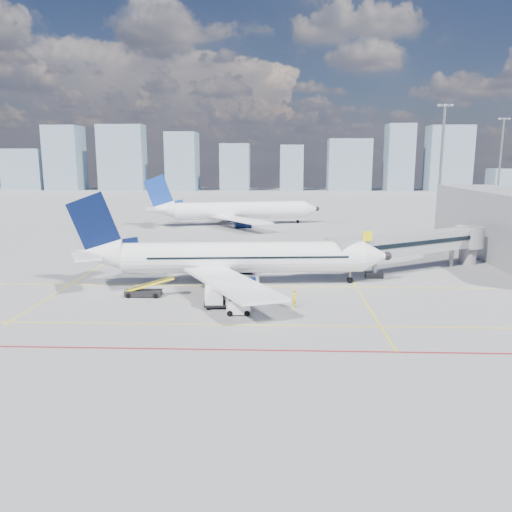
{
  "coord_description": "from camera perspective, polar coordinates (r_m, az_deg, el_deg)",
  "views": [
    {
      "loc": [
        4.42,
        -48.97,
        14.77
      ],
      "look_at": [
        2.33,
        6.15,
        4.0
      ],
      "focal_mm": 35.0,
      "sensor_mm": 36.0,
      "label": 1
    }
  ],
  "objects": [
    {
      "name": "ground",
      "position": [
        51.34,
        -2.87,
        -5.69
      ],
      "size": [
        420.0,
        420.0,
        0.0
      ],
      "primitive_type": "plane",
      "color": "gray",
      "rests_on": "ground"
    },
    {
      "name": "floodlight_mast_far",
      "position": [
        151.61,
        26.11,
        9.49
      ],
      "size": [
        3.2,
        0.61,
        25.45
      ],
      "color": "gray",
      "rests_on": "ground"
    },
    {
      "name": "jet_bridge",
      "position": [
        69.47,
        18.1,
        1.36
      ],
      "size": [
        23.55,
        15.78,
        6.3
      ],
      "color": "gray",
      "rests_on": "ground"
    },
    {
      "name": "main_aircraft",
      "position": [
        59.17,
        -2.97,
        -0.22
      ],
      "size": [
        38.14,
        33.2,
        11.13
      ],
      "rotation": [
        0.0,
        0.0,
        0.08
      ],
      "color": "white",
      "rests_on": "ground"
    },
    {
      "name": "ramp_worker",
      "position": [
        50.42,
        4.44,
        -4.85
      ],
      "size": [
        0.74,
        0.86,
        1.98
      ],
      "primitive_type": "imported",
      "rotation": [
        0.0,
        0.0,
        1.12
      ],
      "color": "yellow",
      "rests_on": "ground"
    },
    {
      "name": "baggage_tug",
      "position": [
        48.26,
        -2.15,
        -5.85
      ],
      "size": [
        2.31,
        1.44,
        1.57
      ],
      "rotation": [
        0.0,
        0.0,
        0.04
      ],
      "color": "white",
      "rests_on": "ground"
    },
    {
      "name": "distant_skyline",
      "position": [
        239.63,
        -2.07,
        10.66
      ],
      "size": [
        245.31,
        15.97,
        30.62
      ],
      "color": "gray",
      "rests_on": "ground"
    },
    {
      "name": "belt_loader",
      "position": [
        55.74,
        -12.61,
        -3.97
      ],
      "size": [
        5.58,
        1.54,
        2.28
      ],
      "rotation": [
        0.0,
        0.0,
        0.0
      ],
      "color": "black",
      "rests_on": "ground"
    },
    {
      "name": "cargo_dolly",
      "position": [
        50.44,
        -3.64,
        -4.54
      ],
      "size": [
        4.25,
        2.19,
        2.25
      ],
      "rotation": [
        0.0,
        0.0,
        0.09
      ],
      "color": "black",
      "rests_on": "ground"
    },
    {
      "name": "floodlight_mast_ne",
      "position": [
        109.27,
        20.38,
        9.75
      ],
      "size": [
        3.2,
        0.61,
        25.45
      ],
      "color": "gray",
      "rests_on": "ground"
    },
    {
      "name": "second_aircraft",
      "position": [
        113.5,
        -2.61,
        5.19
      ],
      "size": [
        39.53,
        34.01,
        11.68
      ],
      "rotation": [
        0.0,
        0.0,
        0.23
      ],
      "color": "white",
      "rests_on": "ground"
    },
    {
      "name": "apron_markings",
      "position": [
        47.68,
        -3.98,
        -7.02
      ],
      "size": [
        90.0,
        35.12,
        0.01
      ],
      "color": "yellow",
      "rests_on": "ground"
    }
  ]
}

